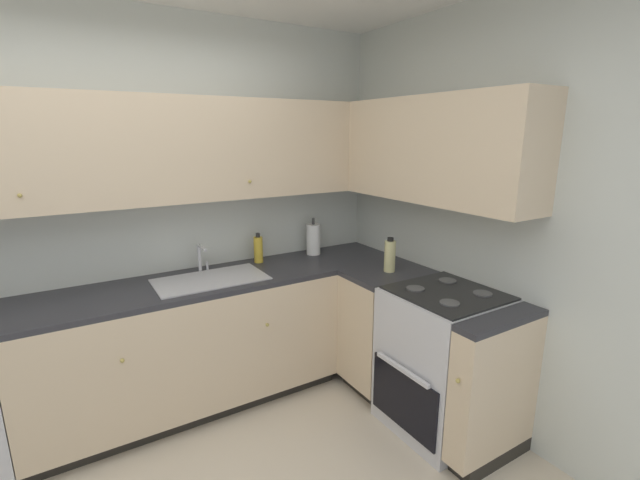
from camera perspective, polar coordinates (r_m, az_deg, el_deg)
The scene contains 14 objects.
wall_back at distance 3.10m, azimuth -27.58°, elevation 2.33°, with size 4.20×0.05×2.62m, color silver.
wall_right at distance 2.73m, azimuth 25.48°, elevation 1.17°, with size 0.05×3.28×2.62m, color silver.
lower_cabinets_back at distance 3.14m, azimuth -16.86°, elevation -13.45°, with size 2.00×0.62×0.87m.
countertop_back at distance 2.96m, azimuth -17.49°, elevation -5.76°, with size 3.20×0.60×0.04m, color #2D2D33.
lower_cabinets_right at distance 3.10m, azimuth 11.82°, elevation -13.42°, with size 0.62×1.20×0.87m.
countertop_right at distance 2.93m, azimuth 12.21°, elevation -5.63°, with size 0.60×1.20×0.03m.
oven_range at distance 2.94m, azimuth 15.93°, elevation -14.90°, with size 0.68×0.62×1.05m.
upper_cabinets_back at distance 2.91m, azimuth -22.55°, elevation 10.83°, with size 2.88×0.34×0.65m.
upper_cabinets_right at distance 2.99m, azimuth 12.66°, elevation 11.60°, with size 0.32×1.74×0.65m.
sink at distance 2.98m, azimuth -14.16°, elevation -5.85°, with size 0.71×0.40×0.10m.
faucet at distance 3.12m, azimuth -15.39°, elevation -1.96°, with size 0.07×0.16×0.20m.
soap_bottle at distance 3.27m, azimuth -8.13°, elevation -1.21°, with size 0.07×0.07×0.22m.
paper_towel_roll at distance 3.45m, azimuth -0.88°, elevation 0.11°, with size 0.11×0.11×0.30m.
oil_bottle at distance 3.06m, azimuth 9.18°, elevation -2.06°, with size 0.08×0.08×0.24m.
Camera 1 is at (-0.19, -1.44, 1.85)m, focal length 24.29 mm.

